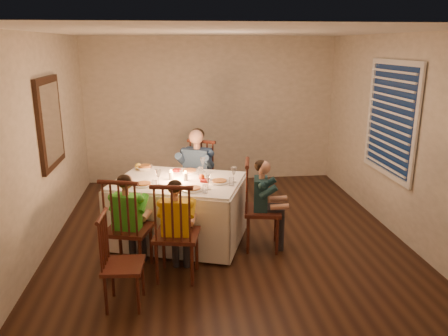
{
  "coord_description": "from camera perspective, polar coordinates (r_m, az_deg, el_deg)",
  "views": [
    {
      "loc": [
        -0.62,
        -5.38,
        2.46
      ],
      "look_at": [
        -0.01,
        0.15,
        0.88
      ],
      "focal_mm": 35.0,
      "sensor_mm": 36.0,
      "label": 1
    }
  ],
  "objects": [
    {
      "name": "chair_end",
      "position": [
        5.6,
        4.96,
        -10.25
      ],
      "size": [
        0.51,
        0.53,
        1.12
      ],
      "primitive_type": null,
      "rotation": [
        0.0,
        0.0,
        1.39
      ],
      "color": "#3B1B10",
      "rests_on": "ground"
    },
    {
      "name": "child_green",
      "position": [
        5.18,
        -12.02,
        -12.86
      ],
      "size": [
        0.47,
        0.45,
        1.13
      ],
      "primitive_type": null,
      "rotation": [
        0.0,
        0.0,
        2.86
      ],
      "color": "green",
      "rests_on": "ground"
    },
    {
      "name": "setting_green",
      "position": [
        5.34,
        -10.45,
        -2.16
      ],
      "size": [
        0.33,
        0.33,
        0.02
      ],
      "primitive_type": "cylinder",
      "rotation": [
        0.0,
        0.0,
        -0.33
      ],
      "color": "white",
      "rests_on": "dining_table"
    },
    {
      "name": "chair_extra",
      "position": [
        4.59,
        -12.66,
        -16.99
      ],
      "size": [
        0.4,
        0.42,
        0.96
      ],
      "primitive_type": null,
      "rotation": [
        0.0,
        0.0,
        1.5
      ],
      "color": "#3B1B10",
      "rests_on": "ground"
    },
    {
      "name": "window_blinds",
      "position": [
        6.24,
        20.88,
        5.99
      ],
      "size": [
        0.07,
        1.34,
        1.54
      ],
      "color": "#0C1A33",
      "rests_on": "wall_right"
    },
    {
      "name": "dining_table",
      "position": [
        5.56,
        -5.96,
        -3.89
      ],
      "size": [
        1.86,
        1.58,
        0.79
      ],
      "rotation": [
        0.0,
        0.0,
        -0.33
      ],
      "color": "white",
      "rests_on": "ground"
    },
    {
      "name": "ceiling",
      "position": [
        5.42,
        0.34,
        17.35
      ],
      "size": [
        5.0,
        5.0,
        0.0
      ],
      "primitive_type": "plane",
      "color": "white",
      "rests_on": "wall_back"
    },
    {
      "name": "ground",
      "position": [
        5.95,
        0.3,
        -8.55
      ],
      "size": [
        5.0,
        5.0,
        0.0
      ],
      "primitive_type": "plane",
      "color": "black",
      "rests_on": "ground"
    },
    {
      "name": "setting_yellow",
      "position": [
        5.1,
        -4.08,
        -2.78
      ],
      "size": [
        0.33,
        0.33,
        0.02
      ],
      "primitive_type": "cylinder",
      "rotation": [
        0.0,
        0.0,
        -0.33
      ],
      "color": "white",
      "rests_on": "dining_table"
    },
    {
      "name": "adult",
      "position": [
        6.51,
        -3.47,
        -6.35
      ],
      "size": [
        0.64,
        0.62,
        1.32
      ],
      "primitive_type": null,
      "rotation": [
        0.0,
        0.0,
        -0.43
      ],
      "color": "navy",
      "rests_on": "ground"
    },
    {
      "name": "setting_teal",
      "position": [
        5.35,
        -0.62,
        -1.83
      ],
      "size": [
        0.33,
        0.33,
        0.02
      ],
      "primitive_type": "cylinder",
      "rotation": [
        0.0,
        0.0,
        -0.33
      ],
      "color": "white",
      "rests_on": "dining_table"
    },
    {
      "name": "squash",
      "position": [
        6.01,
        -11.15,
        0.2
      ],
      "size": [
        0.09,
        0.09,
        0.09
      ],
      "primitive_type": "sphere",
      "color": "yellow",
      "rests_on": "dining_table"
    },
    {
      "name": "wall_left",
      "position": [
        5.74,
        -22.63,
        2.98
      ],
      "size": [
        0.02,
        5.0,
        2.6
      ],
      "primitive_type": "cube",
      "color": "beige",
      "rests_on": "ground"
    },
    {
      "name": "wall_back",
      "position": [
        7.99,
        -1.75,
        7.51
      ],
      "size": [
        4.5,
        0.02,
        2.6
      ],
      "primitive_type": "cube",
      "color": "beige",
      "rests_on": "ground"
    },
    {
      "name": "child_yellow",
      "position": [
        4.97,
        -6.02,
        -13.9
      ],
      "size": [
        0.44,
        0.42,
        1.12
      ],
      "primitive_type": null,
      "rotation": [
        0.0,
        0.0,
        2.96
      ],
      "color": "gold",
      "rests_on": "ground"
    },
    {
      "name": "wall_mirror",
      "position": [
        5.98,
        -21.76,
        5.5
      ],
      "size": [
        0.06,
        0.95,
        1.15
      ],
      "color": "black",
      "rests_on": "wall_left"
    },
    {
      "name": "chair_adult",
      "position": [
        6.51,
        -3.47,
        -6.35
      ],
      "size": [
        0.6,
        0.59,
        1.12
      ],
      "primitive_type": null,
      "rotation": [
        0.0,
        0.0,
        -0.43
      ],
      "color": "#3B1B10",
      "rests_on": "ground"
    },
    {
      "name": "candle_right",
      "position": [
        5.45,
        -5.06,
        -1.14
      ],
      "size": [
        0.06,
        0.06,
        0.1
      ],
      "primitive_type": "cylinder",
      "color": "white",
      "rests_on": "dining_table"
    },
    {
      "name": "child_teal",
      "position": [
        5.6,
        4.96,
        -10.25
      ],
      "size": [
        0.42,
        0.45,
        1.13
      ],
      "primitive_type": null,
      "rotation": [
        0.0,
        0.0,
        1.39
      ],
      "color": "#163339",
      "rests_on": "ground"
    },
    {
      "name": "candle_left",
      "position": [
        5.5,
        -6.94,
        -1.01
      ],
      "size": [
        0.06,
        0.06,
        0.1
      ],
      "primitive_type": "cylinder",
      "color": "white",
      "rests_on": "dining_table"
    },
    {
      "name": "setting_adult",
      "position": [
        5.81,
        -4.53,
        -0.46
      ],
      "size": [
        0.33,
        0.33,
        0.02
      ],
      "primitive_type": "cylinder",
      "rotation": [
        0.0,
        0.0,
        -0.33
      ],
      "color": "white",
      "rests_on": "dining_table"
    },
    {
      "name": "chair_near_left",
      "position": [
        5.18,
        -12.02,
        -12.86
      ],
      "size": [
        0.56,
        0.55,
        1.12
      ],
      "primitive_type": null,
      "rotation": [
        0.0,
        0.0,
        2.86
      ],
      "color": "#3B1B10",
      "rests_on": "ground"
    },
    {
      "name": "orange_fruit",
      "position": [
        5.45,
        -2.93,
        -1.21
      ],
      "size": [
        0.08,
        0.08,
        0.08
      ],
      "primitive_type": "sphere",
      "color": "#E15012",
      "rests_on": "dining_table"
    },
    {
      "name": "chair_near_right",
      "position": [
        4.97,
        -6.02,
        -13.9
      ],
      "size": [
        0.53,
        0.52,
        1.12
      ],
      "primitive_type": null,
      "rotation": [
        0.0,
        0.0,
        2.96
      ],
      "color": "#3B1B10",
      "rests_on": "ground"
    },
    {
      "name": "serving_bowl",
      "position": [
        5.98,
        -10.31,
        -0.02
      ],
      "size": [
        0.22,
        0.22,
        0.05
      ],
      "primitive_type": "imported",
      "rotation": [
        0.0,
        0.0,
        -0.01
      ],
      "color": "white",
      "rests_on": "dining_table"
    },
    {
      "name": "wall_right",
      "position": [
        6.21,
        21.47,
        4.0
      ],
      "size": [
        0.02,
        5.0,
        2.6
      ],
      "primitive_type": "cube",
      "color": "beige",
      "rests_on": "ground"
    }
  ]
}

